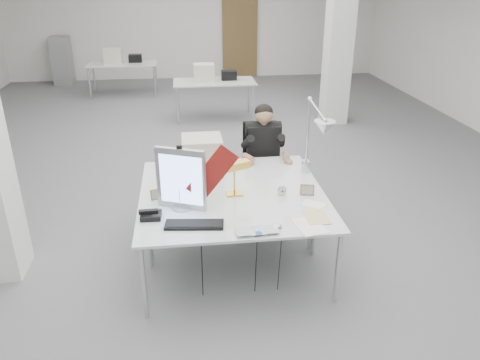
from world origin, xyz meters
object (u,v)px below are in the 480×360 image
at_px(monitor, 181,179).
at_px(architect_lamp, 314,139).
at_px(laptop, 259,235).
at_px(desk_phone, 151,216).
at_px(desk_main, 238,215).
at_px(beige_monitor, 202,155).
at_px(seated_person, 263,141).
at_px(office_chair, 262,165).
at_px(bankers_lamp, 234,179).

xyz_separation_m(monitor, architect_lamp, (1.34, 0.44, 0.17)).
height_order(laptop, desk_phone, desk_phone).
relative_size(desk_main, beige_monitor, 4.29).
height_order(seated_person, laptop, seated_person).
height_order(desk_main, office_chair, office_chair).
relative_size(beige_monitor, architect_lamp, 0.46).
bearing_deg(seated_person, architect_lamp, -66.35).
relative_size(office_chair, bankers_lamp, 3.35).
distance_m(desk_main, seated_person, 1.60).
height_order(desk_phone, architect_lamp, architect_lamp).
xyz_separation_m(desk_main, office_chair, (0.49, 1.56, -0.18)).
distance_m(seated_person, desk_phone, 1.95).
xyz_separation_m(monitor, beige_monitor, (0.23, 0.80, -0.09)).
height_order(seated_person, monitor, same).
height_order(office_chair, architect_lamp, architect_lamp).
height_order(office_chair, beige_monitor, beige_monitor).
bearing_deg(office_chair, architect_lamp, -67.43).
bearing_deg(laptop, office_chair, 77.04).
bearing_deg(laptop, bankers_lamp, 95.38).
relative_size(laptop, beige_monitor, 0.86).
bearing_deg(architect_lamp, laptop, -116.92).
relative_size(monitor, desk_phone, 3.23).
relative_size(office_chair, architect_lamp, 1.24).
bearing_deg(bankers_lamp, laptop, -104.37).
distance_m(office_chair, beige_monitor, 1.03).
bearing_deg(seated_person, office_chair, 91.65).
distance_m(desk_main, architect_lamp, 1.16).
distance_m(seated_person, architect_lamp, 1.00).
height_order(desk_main, monitor, monitor).
xyz_separation_m(office_chair, bankers_lamp, (-0.48, -1.16, 0.36)).
height_order(desk_phone, beige_monitor, beige_monitor).
xyz_separation_m(seated_person, laptop, (-0.37, -1.91, -0.13)).
distance_m(monitor, desk_phone, 0.42).
bearing_deg(office_chair, laptop, -98.89).
bearing_deg(beige_monitor, desk_main, -75.38).
bearing_deg(desk_phone, laptop, -22.83).
height_order(office_chair, seated_person, seated_person).
bearing_deg(seated_person, monitor, -124.91).
height_order(office_chair, monitor, monitor).
height_order(office_chair, desk_phone, office_chair).
height_order(desk_main, architect_lamp, architect_lamp).
distance_m(bankers_lamp, architect_lamp, 0.91).
distance_m(seated_person, beige_monitor, 0.92).
xyz_separation_m(monitor, laptop, (0.62, -0.59, -0.27)).
distance_m(desk_main, monitor, 0.61).
relative_size(desk_main, seated_person, 2.08).
bearing_deg(desk_phone, bankers_lamp, 28.15).
bearing_deg(beige_monitor, desk_phone, -117.98).
xyz_separation_m(seated_person, monitor, (-0.98, -1.32, 0.14)).
distance_m(office_chair, monitor, 1.76).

